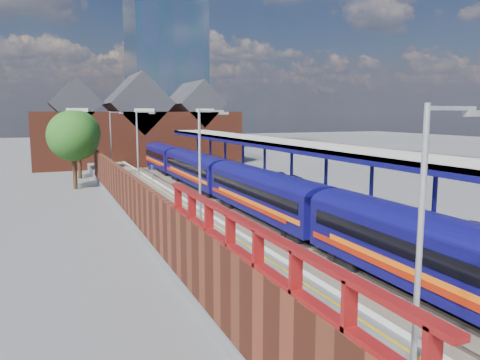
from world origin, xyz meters
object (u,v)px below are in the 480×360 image
object	(u,v)px
lamp_post_d	(112,139)
parked_car_blue	(282,178)
train	(225,178)
lamp_post_a	(424,258)
parked_car_dark	(314,191)
lamp_post_c	(139,149)
platform_sign	(152,175)
lamp_post_b	(203,174)

from	to	relation	value
lamp_post_d	parked_car_blue	xyz separation A→B (m)	(13.89, -13.53, -3.37)
train	lamp_post_d	size ratio (longest dim) A/B	9.42
lamp_post_a	parked_car_dark	distance (m)	28.18
lamp_post_c	parked_car_blue	bearing A→B (deg)	10.10
train	lamp_post_a	xyz separation A→B (m)	(-7.86, -31.73, 2.87)
lamp_post_a	platform_sign	world-z (taller)	lamp_post_a
lamp_post_b	parked_car_blue	bearing A→B (deg)	53.05
train	lamp_post_b	xyz separation A→B (m)	(-7.86, -17.73, 2.87)
lamp_post_c	lamp_post_a	bearing A→B (deg)	-90.00
lamp_post_a	lamp_post_c	bearing A→B (deg)	90.00
train	lamp_post_d	xyz separation A→B (m)	(-7.86, 14.27, 2.87)
lamp_post_d	parked_car_blue	size ratio (longest dim) A/B	1.56
lamp_post_d	parked_car_dark	world-z (taller)	lamp_post_d
train	parked_car_dark	xyz separation A→B (m)	(4.96, -6.85, -0.51)
lamp_post_a	parked_car_blue	world-z (taller)	lamp_post_a
platform_sign	parked_car_blue	world-z (taller)	platform_sign
train	lamp_post_b	bearing A→B (deg)	-113.90
lamp_post_b	lamp_post_c	xyz separation A→B (m)	(0.00, 16.00, 0.00)
lamp_post_a	platform_sign	distance (m)	32.11
parked_car_dark	parked_car_blue	xyz separation A→B (m)	(1.08, 7.60, 0.01)
train	lamp_post_d	bearing A→B (deg)	118.82
parked_car_dark	lamp_post_c	bearing A→B (deg)	63.54
train	parked_car_dark	world-z (taller)	train
platform_sign	lamp_post_a	bearing A→B (deg)	-92.44
lamp_post_c	platform_sign	bearing A→B (deg)	55.74
platform_sign	parked_car_dark	size ratio (longest dim) A/B	0.59
lamp_post_a	parked_car_dark	world-z (taller)	lamp_post_a
parked_car_dark	lamp_post_b	bearing A→B (deg)	125.65
train	lamp_post_a	size ratio (longest dim) A/B	9.42
train	lamp_post_a	bearing A→B (deg)	-103.91
lamp_post_b	parked_car_dark	size ratio (longest dim) A/B	1.65
lamp_post_b	parked_car_dark	xyz separation A→B (m)	(12.82, 10.87, -3.38)
train	parked_car_blue	xyz separation A→B (m)	(6.04, 0.75, -0.50)
lamp_post_d	parked_car_dark	xyz separation A→B (m)	(12.82, -21.13, -3.38)
lamp_post_a	lamp_post_d	size ratio (longest dim) A/B	1.00
lamp_post_b	parked_car_blue	world-z (taller)	lamp_post_b
parked_car_dark	parked_car_blue	distance (m)	7.68
lamp_post_a	lamp_post_d	xyz separation A→B (m)	(0.00, 46.00, 0.00)
lamp_post_b	train	bearing A→B (deg)	66.10
lamp_post_d	platform_sign	size ratio (longest dim) A/B	2.80
lamp_post_b	platform_sign	world-z (taller)	lamp_post_b
train	lamp_post_a	world-z (taller)	lamp_post_a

